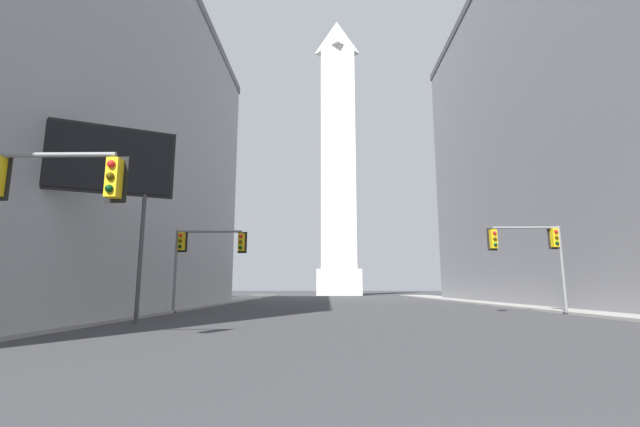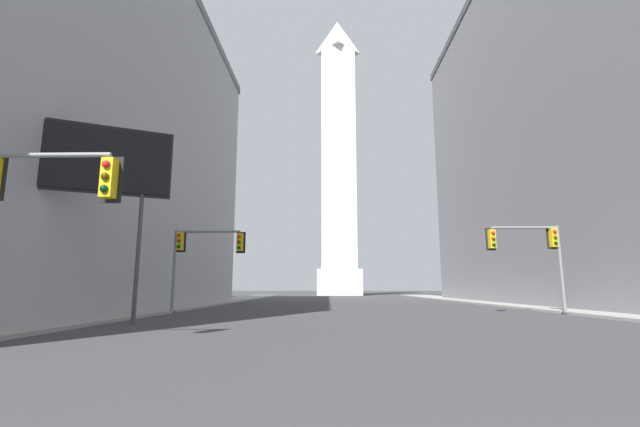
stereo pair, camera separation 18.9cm
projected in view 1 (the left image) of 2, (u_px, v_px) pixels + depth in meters
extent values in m
cube|color=gray|center=(167.00, 307.00, 31.05)|extent=(5.00, 100.67, 0.15)
cube|color=gray|center=(553.00, 308.00, 30.57)|extent=(5.00, 100.67, 0.15)
cube|color=silver|center=(339.00, 282.00, 84.12)|extent=(8.62, 8.62, 4.99)
cube|color=white|center=(338.00, 157.00, 88.51)|extent=(6.90, 6.90, 46.43)
pyramid|color=white|center=(337.00, 38.00, 93.13)|extent=(6.90, 6.90, 7.59)
cube|color=black|center=(1.00, 178.00, 11.94)|extent=(0.58, 0.05, 1.32)
cylinder|color=slate|center=(52.00, 155.00, 11.84)|extent=(3.59, 0.14, 0.14)
cube|color=yellow|center=(114.00, 178.00, 11.70)|extent=(0.35, 0.35, 1.10)
cube|color=black|center=(117.00, 180.00, 11.87)|extent=(0.58, 0.05, 1.32)
sphere|color=red|center=(111.00, 164.00, 11.57)|extent=(0.22, 0.22, 0.22)
sphere|color=#483506|center=(110.00, 176.00, 11.51)|extent=(0.22, 0.22, 0.22)
sphere|color=#073410|center=(109.00, 189.00, 11.45)|extent=(0.22, 0.22, 0.22)
cylinder|color=slate|center=(175.00, 271.00, 26.14)|extent=(0.18, 0.18, 5.03)
cylinder|color=#262626|center=(173.00, 312.00, 25.72)|extent=(0.40, 0.40, 0.10)
cube|color=yellow|center=(182.00, 241.00, 26.44)|extent=(0.38, 0.38, 1.10)
cube|color=black|center=(183.00, 242.00, 26.62)|extent=(0.58, 0.10, 1.32)
sphere|color=red|center=(181.00, 235.00, 26.32)|extent=(0.22, 0.22, 0.22)
sphere|color=#483506|center=(180.00, 241.00, 26.26)|extent=(0.22, 0.22, 0.22)
sphere|color=#073410|center=(180.00, 246.00, 26.20)|extent=(0.22, 0.22, 0.22)
cylinder|color=slate|center=(210.00, 232.00, 26.52)|extent=(4.01, 0.14, 0.14)
sphere|color=slate|center=(178.00, 232.00, 26.55)|extent=(0.18, 0.18, 0.18)
cube|color=yellow|center=(241.00, 242.00, 26.37)|extent=(0.38, 0.38, 1.10)
cube|color=black|center=(242.00, 243.00, 26.54)|extent=(0.58, 0.10, 1.32)
sphere|color=red|center=(241.00, 236.00, 26.24)|extent=(0.22, 0.22, 0.22)
sphere|color=#483506|center=(241.00, 242.00, 26.18)|extent=(0.22, 0.22, 0.22)
sphere|color=#073410|center=(240.00, 247.00, 26.12)|extent=(0.22, 0.22, 0.22)
cylinder|color=slate|center=(563.00, 269.00, 24.83)|extent=(0.18, 0.18, 5.10)
cylinder|color=#262626|center=(567.00, 313.00, 24.40)|extent=(0.40, 0.40, 0.10)
cube|color=yellow|center=(554.00, 238.00, 25.15)|extent=(0.37, 0.37, 1.10)
cube|color=black|center=(553.00, 238.00, 25.33)|extent=(0.58, 0.09, 1.32)
sphere|color=red|center=(556.00, 232.00, 25.02)|extent=(0.22, 0.22, 0.22)
sphere|color=#483506|center=(557.00, 237.00, 24.96)|extent=(0.22, 0.22, 0.22)
sphere|color=#073410|center=(557.00, 243.00, 24.90)|extent=(0.22, 0.22, 0.22)
cylinder|color=slate|center=(525.00, 228.00, 25.28)|extent=(3.87, 0.14, 0.14)
sphere|color=slate|center=(558.00, 228.00, 25.25)|extent=(0.18, 0.18, 0.18)
cube|color=yellow|center=(493.00, 239.00, 25.20)|extent=(0.37, 0.37, 1.10)
cube|color=black|center=(492.00, 239.00, 25.37)|extent=(0.58, 0.09, 1.32)
sphere|color=red|center=(495.00, 233.00, 25.07)|extent=(0.22, 0.22, 0.22)
sphere|color=#483506|center=(495.00, 239.00, 25.01)|extent=(0.22, 0.22, 0.22)
sphere|color=#073410|center=(495.00, 244.00, 24.95)|extent=(0.22, 0.22, 0.22)
cylinder|color=#3F3F42|center=(4.00, 254.00, 16.37)|extent=(0.18, 0.18, 5.55)
cylinder|color=#3F3F42|center=(140.00, 258.00, 18.32)|extent=(0.18, 0.18, 5.55)
cube|color=black|center=(86.00, 157.00, 18.06)|extent=(6.35, 3.16, 2.80)
cube|color=black|center=(86.00, 157.00, 18.06)|extent=(6.52, 3.16, 3.04)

